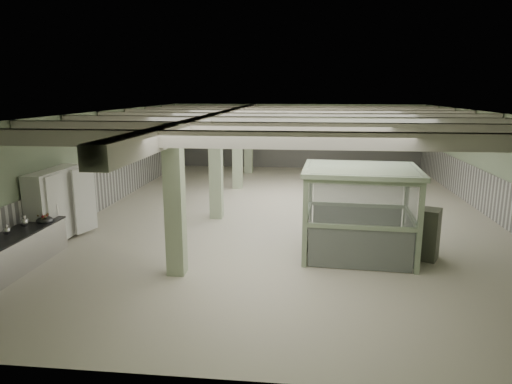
# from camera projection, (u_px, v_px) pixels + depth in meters

# --- Properties ---
(floor) EXTENTS (20.00, 20.00, 0.00)m
(floor) POSITION_uv_depth(u_px,v_px,m) (290.00, 212.00, 16.62)
(floor) COLOR beige
(floor) RESTS_ON ground
(ceiling) EXTENTS (14.00, 20.00, 0.02)m
(ceiling) POSITION_uv_depth(u_px,v_px,m) (291.00, 112.00, 15.84)
(ceiling) COLOR silver
(ceiling) RESTS_ON wall_back
(wall_back) EXTENTS (14.00, 0.02, 3.60)m
(wall_back) POSITION_uv_depth(u_px,v_px,m) (296.00, 136.00, 25.94)
(wall_back) COLOR #9AB08D
(wall_back) RESTS_ON floor
(wall_front) EXTENTS (14.00, 0.02, 3.60)m
(wall_front) POSITION_uv_depth(u_px,v_px,m) (267.00, 271.00, 6.53)
(wall_front) COLOR #9AB08D
(wall_front) RESTS_ON floor
(wall_left) EXTENTS (0.02, 20.00, 3.60)m
(wall_left) POSITION_uv_depth(u_px,v_px,m) (102.00, 160.00, 16.97)
(wall_left) COLOR #9AB08D
(wall_left) RESTS_ON floor
(wall_right) EXTENTS (0.02, 20.00, 3.60)m
(wall_right) POSITION_uv_depth(u_px,v_px,m) (496.00, 167.00, 15.50)
(wall_right) COLOR #9AB08D
(wall_right) RESTS_ON floor
(wainscot_left) EXTENTS (0.05, 19.90, 1.50)m
(wainscot_left) POSITION_uv_depth(u_px,v_px,m) (105.00, 188.00, 17.19)
(wainscot_left) COLOR silver
(wainscot_left) RESTS_ON floor
(wainscot_right) EXTENTS (0.05, 19.90, 1.50)m
(wainscot_right) POSITION_uv_depth(u_px,v_px,m) (492.00, 197.00, 15.73)
(wainscot_right) COLOR silver
(wainscot_right) RESTS_ON floor
(wainscot_back) EXTENTS (13.90, 0.05, 1.50)m
(wainscot_back) POSITION_uv_depth(u_px,v_px,m) (296.00, 155.00, 26.14)
(wainscot_back) COLOR silver
(wainscot_back) RESTS_ON floor
(girder) EXTENTS (0.45, 19.90, 0.40)m
(girder) POSITION_uv_depth(u_px,v_px,m) (220.00, 118.00, 16.15)
(girder) COLOR beige
(girder) RESTS_ON ceiling
(beam_a) EXTENTS (13.90, 0.35, 0.32)m
(beam_a) POSITION_uv_depth(u_px,v_px,m) (278.00, 140.00, 8.60)
(beam_a) COLOR beige
(beam_a) RESTS_ON ceiling
(beam_b) EXTENTS (13.90, 0.35, 0.32)m
(beam_b) POSITION_uv_depth(u_px,v_px,m) (284.00, 129.00, 11.03)
(beam_b) COLOR beige
(beam_b) RESTS_ON ceiling
(beam_c) EXTENTS (13.90, 0.35, 0.32)m
(beam_c) POSITION_uv_depth(u_px,v_px,m) (288.00, 122.00, 13.46)
(beam_c) COLOR beige
(beam_c) RESTS_ON ceiling
(beam_d) EXTENTS (13.90, 0.35, 0.32)m
(beam_d) POSITION_uv_depth(u_px,v_px,m) (291.00, 117.00, 15.88)
(beam_d) COLOR beige
(beam_d) RESTS_ON ceiling
(beam_e) EXTENTS (13.90, 0.35, 0.32)m
(beam_e) POSITION_uv_depth(u_px,v_px,m) (293.00, 114.00, 18.31)
(beam_e) COLOR beige
(beam_e) RESTS_ON ceiling
(beam_f) EXTENTS (13.90, 0.35, 0.32)m
(beam_f) POSITION_uv_depth(u_px,v_px,m) (295.00, 111.00, 20.73)
(beam_f) COLOR beige
(beam_f) RESTS_ON ceiling
(beam_g) EXTENTS (13.90, 0.35, 0.32)m
(beam_g) POSITION_uv_depth(u_px,v_px,m) (296.00, 109.00, 23.16)
(beam_g) COLOR beige
(beam_g) RESTS_ON ceiling
(column_a) EXTENTS (0.42, 0.42, 3.60)m
(column_a) POSITION_uv_depth(u_px,v_px,m) (175.00, 201.00, 10.67)
(column_a) COLOR #B0C29D
(column_a) RESTS_ON floor
(column_b) EXTENTS (0.42, 0.42, 3.60)m
(column_b) POSITION_uv_depth(u_px,v_px,m) (216.00, 167.00, 15.52)
(column_b) COLOR #B0C29D
(column_b) RESTS_ON floor
(column_c) EXTENTS (0.42, 0.42, 3.60)m
(column_c) POSITION_uv_depth(u_px,v_px,m) (237.00, 149.00, 20.38)
(column_c) COLOR #B0C29D
(column_c) RESTS_ON floor
(column_d) EXTENTS (0.42, 0.42, 3.60)m
(column_d) POSITION_uv_depth(u_px,v_px,m) (248.00, 139.00, 24.26)
(column_d) COLOR #B0C29D
(column_d) RESTS_ON floor
(pendant_front) EXTENTS (0.44, 0.44, 0.22)m
(pendant_front) POSITION_uv_depth(u_px,v_px,m) (305.00, 145.00, 11.06)
(pendant_front) COLOR #334332
(pendant_front) RESTS_ON ceiling
(pendant_mid) EXTENTS (0.44, 0.44, 0.22)m
(pendant_mid) POSITION_uv_depth(u_px,v_px,m) (305.00, 127.00, 16.39)
(pendant_mid) COLOR #334332
(pendant_mid) RESTS_ON ceiling
(pendant_back) EXTENTS (0.44, 0.44, 0.22)m
(pendant_back) POSITION_uv_depth(u_px,v_px,m) (306.00, 119.00, 21.25)
(pendant_back) COLOR #334332
(pendant_back) RESTS_ON ceiling
(pitcher_near) EXTENTS (0.22, 0.24, 0.26)m
(pitcher_near) POSITION_uv_depth(u_px,v_px,m) (6.00, 230.00, 11.05)
(pitcher_near) COLOR silver
(pitcher_near) RESTS_ON prep_counter
(pitcher_far) EXTENTS (0.25, 0.28, 0.31)m
(pitcher_far) POSITION_uv_depth(u_px,v_px,m) (24.00, 221.00, 11.71)
(pitcher_far) COLOR silver
(pitcher_far) RESTS_ON prep_counter
(veg_colander) EXTENTS (0.54, 0.54, 0.20)m
(veg_colander) POSITION_uv_depth(u_px,v_px,m) (45.00, 218.00, 12.17)
(veg_colander) COLOR #3F3F44
(veg_colander) RESTS_ON prep_counter
(walkin_cooler) EXTENTS (0.87, 2.25, 2.07)m
(walkin_cooler) POSITION_uv_depth(u_px,v_px,m) (57.00, 207.00, 13.22)
(walkin_cooler) COLOR white
(walkin_cooler) RESTS_ON floor
(guard_booth) EXTENTS (3.12, 2.69, 2.39)m
(guard_booth) POSITION_uv_depth(u_px,v_px,m) (360.00, 195.00, 11.98)
(guard_booth) COLOR #92A785
(guard_booth) RESTS_ON floor
(filing_cabinet) EXTENTS (0.65, 0.75, 1.35)m
(filing_cabinet) POSITION_uv_depth(u_px,v_px,m) (430.00, 234.00, 11.87)
(filing_cabinet) COLOR #535748
(filing_cabinet) RESTS_ON floor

